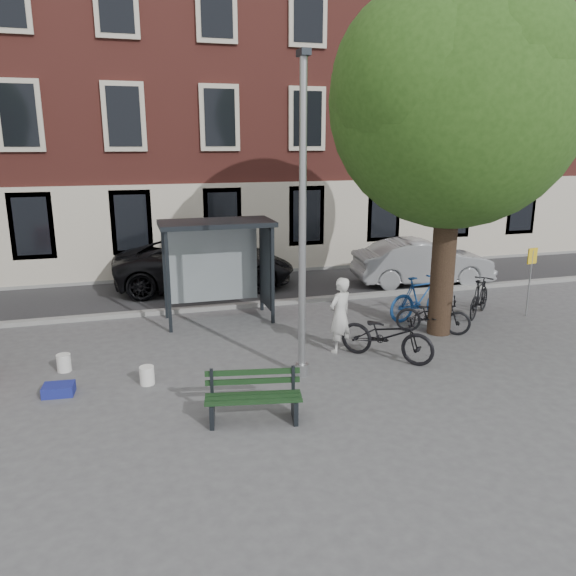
% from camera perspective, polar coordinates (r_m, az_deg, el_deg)
% --- Properties ---
extents(ground, '(90.00, 90.00, 0.00)m').
position_cam_1_polar(ground, '(11.43, 1.38, -8.80)').
color(ground, '#4C4C4F').
rests_on(ground, ground).
extents(road, '(40.00, 4.00, 0.01)m').
position_cam_1_polar(road, '(17.87, -5.42, -0.14)').
color(road, '#28282B').
rests_on(road, ground).
extents(curb_near, '(40.00, 0.25, 0.12)m').
position_cam_1_polar(curb_near, '(15.97, -4.05, -1.71)').
color(curb_near, gray).
rests_on(curb_near, ground).
extents(curb_far, '(40.00, 0.25, 0.12)m').
position_cam_1_polar(curb_far, '(19.77, -6.53, 1.43)').
color(curb_far, gray).
rests_on(curb_far, ground).
extents(building_row, '(30.00, 8.00, 14.00)m').
position_cam_1_polar(building_row, '(23.34, -8.86, 20.51)').
color(building_row, brown).
rests_on(building_row, ground).
extents(lamppost, '(0.28, 0.35, 6.11)m').
position_cam_1_polar(lamppost, '(10.63, 1.47, 5.10)').
color(lamppost, '#9EA0A3').
rests_on(lamppost, ground).
extents(tree_right, '(5.76, 5.60, 8.20)m').
position_cam_1_polar(tree_right, '(13.51, 16.97, 18.59)').
color(tree_right, black).
rests_on(tree_right, ground).
extents(bus_shelter, '(2.85, 1.45, 2.62)m').
position_cam_1_polar(bus_shelter, '(14.57, -5.77, 4.18)').
color(bus_shelter, '#1E2328').
rests_on(bus_shelter, ground).
extents(painter, '(0.74, 0.64, 1.70)m').
position_cam_1_polar(painter, '(12.40, 5.30, -2.76)').
color(painter, silver).
rests_on(painter, ground).
extents(bench, '(1.67, 0.80, 0.83)m').
position_cam_1_polar(bench, '(9.56, -3.54, -11.21)').
color(bench, '#1E2328').
rests_on(bench, ground).
extents(bike_a, '(1.85, 1.42, 0.93)m').
position_cam_1_polar(bike_a, '(14.09, 14.55, -2.67)').
color(bike_a, black).
rests_on(bike_a, ground).
extents(bike_b, '(2.03, 0.92, 1.18)m').
position_cam_1_polar(bike_b, '(15.07, 13.32, -0.98)').
color(bike_b, navy).
rests_on(bike_b, ground).
extents(bike_c, '(1.97, 2.02, 1.10)m').
position_cam_1_polar(bike_c, '(12.19, 10.00, -4.72)').
color(bike_c, black).
rests_on(bike_c, ground).
extents(bike_d, '(1.63, 1.51, 1.04)m').
position_cam_1_polar(bike_d, '(15.87, 18.88, -0.86)').
color(bike_d, black).
rests_on(bike_d, ground).
extents(car_dark, '(5.78, 2.89, 1.57)m').
position_cam_1_polar(car_dark, '(18.08, -8.45, 2.48)').
color(car_dark, black).
rests_on(car_dark, ground).
extents(car_silver, '(4.62, 2.09, 1.47)m').
position_cam_1_polar(car_silver, '(18.86, 13.51, 2.58)').
color(car_silver, '#939599').
rests_on(car_silver, ground).
extents(blue_crate, '(0.58, 0.44, 0.20)m').
position_cam_1_polar(blue_crate, '(11.37, -22.27, -9.53)').
color(blue_crate, navy).
rests_on(blue_crate, ground).
extents(bucket_b, '(0.37, 0.37, 0.36)m').
position_cam_1_polar(bucket_b, '(11.28, -14.13, -8.60)').
color(bucket_b, white).
rests_on(bucket_b, ground).
extents(bucket_c, '(0.37, 0.37, 0.36)m').
position_cam_1_polar(bucket_c, '(12.40, -21.81, -7.07)').
color(bucket_c, white).
rests_on(bucket_c, ground).
extents(notice_sign, '(0.32, 0.08, 1.85)m').
position_cam_1_polar(notice_sign, '(16.11, 23.47, 1.92)').
color(notice_sign, '#9EA0A3').
rests_on(notice_sign, ground).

